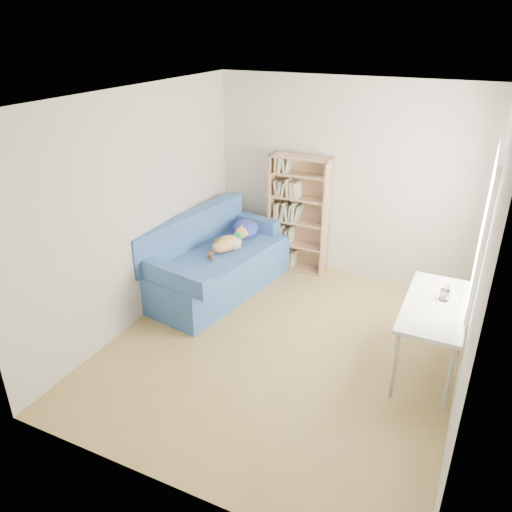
{
  "coord_description": "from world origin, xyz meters",
  "views": [
    {
      "loc": [
        1.64,
        -4.13,
        3.19
      ],
      "look_at": [
        -0.47,
        0.33,
        0.85
      ],
      "focal_mm": 35.0,
      "sensor_mm": 36.0,
      "label": 1
    }
  ],
  "objects_px": {
    "bookshelf": "(298,218)",
    "pen_cup": "(445,294)",
    "sofa": "(215,263)",
    "desk": "(435,311)"
  },
  "relations": [
    {
      "from": "sofa",
      "to": "pen_cup",
      "type": "height_order",
      "value": "sofa"
    },
    {
      "from": "sofa",
      "to": "pen_cup",
      "type": "distance_m",
      "value": 2.86
    },
    {
      "from": "desk",
      "to": "bookshelf",
      "type": "bearing_deg",
      "value": 141.88
    },
    {
      "from": "desk",
      "to": "pen_cup",
      "type": "relative_size",
      "value": 7.0
    },
    {
      "from": "bookshelf",
      "to": "pen_cup",
      "type": "relative_size",
      "value": 9.0
    },
    {
      "from": "sofa",
      "to": "pen_cup",
      "type": "xyz_separation_m",
      "value": [
        2.8,
        -0.43,
        0.44
      ]
    },
    {
      "from": "pen_cup",
      "to": "sofa",
      "type": "bearing_deg",
      "value": 171.27
    },
    {
      "from": "bookshelf",
      "to": "pen_cup",
      "type": "bearing_deg",
      "value": -35.32
    },
    {
      "from": "bookshelf",
      "to": "desk",
      "type": "relative_size",
      "value": 1.29
    },
    {
      "from": "desk",
      "to": "pen_cup",
      "type": "xyz_separation_m",
      "value": [
        0.05,
        0.11,
        0.14
      ]
    }
  ]
}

